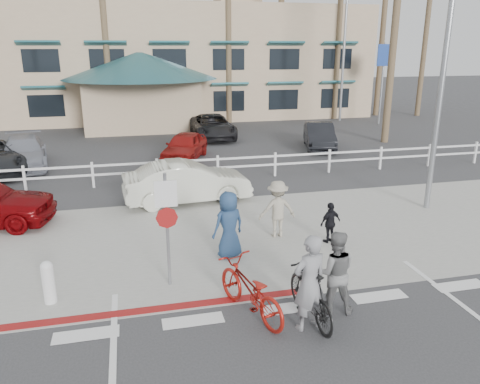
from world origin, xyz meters
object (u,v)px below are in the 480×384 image
object	(u,v)px
sign_post	(167,224)
bike_red	(250,290)
bike_black	(311,294)
car_white_sedan	(187,182)

from	to	relation	value
sign_post	bike_red	distance (m)	2.35
bike_red	bike_black	xyz separation A→B (m)	(1.10, -0.43, 0.00)
bike_red	bike_black	world-z (taller)	bike_black
bike_black	car_white_sedan	xyz separation A→B (m)	(-1.38, 7.84, 0.15)
sign_post	car_white_sedan	distance (m)	5.94
bike_black	car_white_sedan	world-z (taller)	car_white_sedan
bike_red	car_white_sedan	bearing A→B (deg)	-107.95
bike_red	car_white_sedan	world-z (taller)	car_white_sedan
bike_black	car_white_sedan	bearing A→B (deg)	-84.13
bike_red	sign_post	bearing A→B (deg)	-68.78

